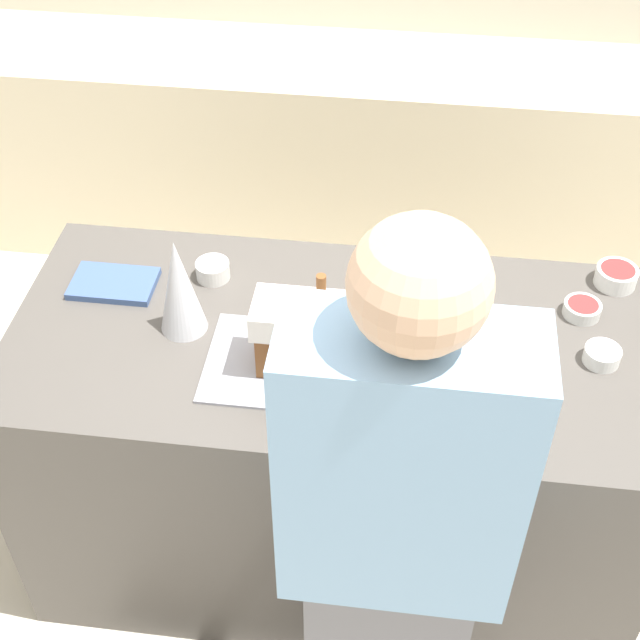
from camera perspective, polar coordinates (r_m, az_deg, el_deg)
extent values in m
plane|color=beige|center=(3.05, 0.76, -13.95)|extent=(12.00, 12.00, 0.00)
cube|color=beige|center=(3.93, 3.67, 10.30)|extent=(6.00, 0.60, 0.89)
cube|color=#514C47|center=(2.67, 0.85, -8.42)|extent=(1.73, 0.80, 0.93)
cube|color=#9E9EA8|center=(2.25, -1.36, -2.86)|extent=(0.47, 0.32, 0.01)
cube|color=brown|center=(2.20, -1.39, -1.64)|extent=(0.20, 0.13, 0.13)
cube|color=white|center=(2.14, -1.43, 0.26)|extent=(0.22, 0.14, 0.07)
cylinder|color=brown|center=(2.10, 0.07, 2.03)|extent=(0.02, 0.02, 0.08)
cone|color=silver|center=(2.29, -9.00, 2.15)|extent=(0.12, 0.12, 0.28)
cylinder|color=silver|center=(2.44, 9.10, 1.41)|extent=(0.10, 0.10, 0.04)
cylinder|color=#4770DB|center=(2.43, 9.14, 1.70)|extent=(0.08, 0.08, 0.01)
cylinder|color=white|center=(2.61, 18.42, 2.66)|extent=(0.12, 0.12, 0.05)
cylinder|color=red|center=(2.59, 18.52, 3.00)|extent=(0.09, 0.09, 0.01)
cylinder|color=white|center=(2.36, 17.59, -2.14)|extent=(0.09, 0.09, 0.04)
cylinder|color=pink|center=(2.35, 17.67, -1.86)|extent=(0.08, 0.08, 0.01)
cylinder|color=silver|center=(2.51, -6.87, 3.18)|extent=(0.09, 0.09, 0.05)
cylinder|color=green|center=(2.50, -6.91, 3.52)|extent=(0.08, 0.08, 0.01)
cylinder|color=silver|center=(2.48, 16.42, 0.67)|extent=(0.10, 0.10, 0.04)
cylinder|color=red|center=(2.47, 16.48, 0.90)|extent=(0.08, 0.08, 0.01)
cylinder|color=white|center=(2.36, 11.85, -0.88)|extent=(0.13, 0.13, 0.04)
cylinder|color=brown|center=(2.34, 11.91, -0.58)|extent=(0.11, 0.11, 0.01)
cube|color=#3F598C|center=(2.54, -13.07, 2.29)|extent=(0.23, 0.15, 0.02)
cube|color=#8CB7E0|center=(1.71, 5.23, -9.46)|extent=(0.46, 0.21, 0.68)
sphere|color=#DBAD89|center=(1.38, 6.40, 2.23)|extent=(0.23, 0.23, 0.23)
cylinder|color=#DBAD89|center=(1.76, 5.98, -0.51)|extent=(0.08, 0.46, 0.08)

